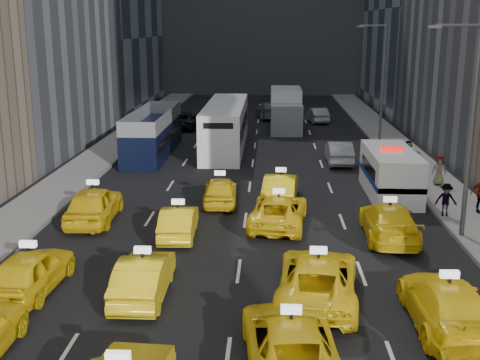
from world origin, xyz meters
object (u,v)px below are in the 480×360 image
object	(u,v)px
nypd_van	(390,174)
box_truck	(286,110)
city_bus	(226,126)
double_decker	(153,133)

from	to	relation	value
nypd_van	box_truck	distance (m)	21.45
city_bus	nypd_van	bearing A→B (deg)	-48.97
nypd_van	city_bus	size ratio (longest dim) A/B	0.49
double_decker	city_bus	size ratio (longest dim) A/B	0.82
double_decker	box_truck	bearing A→B (deg)	46.64
double_decker	box_truck	size ratio (longest dim) A/B	1.37
city_bus	box_truck	distance (m)	9.88
nypd_van	box_truck	world-z (taller)	box_truck
nypd_van	double_decker	bearing A→B (deg)	140.22
double_decker	box_truck	xyz separation A→B (m)	(9.52, 11.04, 0.20)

